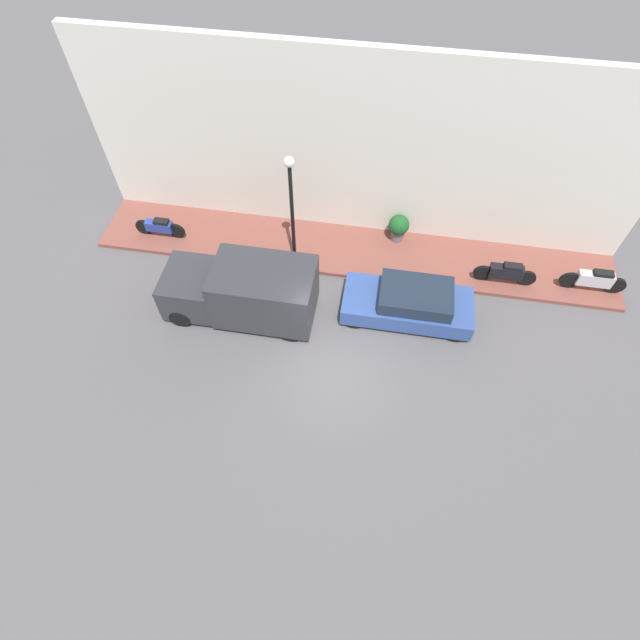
% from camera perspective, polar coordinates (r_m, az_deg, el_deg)
% --- Properties ---
extents(ground_plane, '(60.00, 60.00, 0.00)m').
position_cam_1_polar(ground_plane, '(15.10, 1.43, -5.45)').
color(ground_plane, '#514F51').
extents(sidewalk, '(2.42, 18.14, 0.15)m').
position_cam_1_polar(sidewalk, '(17.95, 3.74, 7.84)').
color(sidewalk, brown).
rests_on(sidewalk, ground_plane).
extents(building_facade, '(0.30, 18.14, 6.57)m').
position_cam_1_polar(building_facade, '(16.88, 4.97, 18.72)').
color(building_facade, silver).
rests_on(building_facade, ground_plane).
extents(parked_car, '(1.71, 4.07, 1.26)m').
position_cam_1_polar(parked_car, '(15.97, 10.17, 1.91)').
color(parked_car, '#2D4784').
rests_on(parked_car, ground_plane).
extents(delivery_van, '(1.96, 4.73, 2.02)m').
position_cam_1_polar(delivery_van, '(15.67, -8.88, 3.31)').
color(delivery_van, '#2D2D33').
rests_on(delivery_van, ground_plane).
extents(motorcycle_black, '(0.30, 2.03, 0.85)m').
position_cam_1_polar(motorcycle_black, '(17.63, 20.49, 5.10)').
color(motorcycle_black, black).
rests_on(motorcycle_black, sidewalk).
extents(motorcycle_blue, '(0.30, 1.82, 0.74)m').
position_cam_1_polar(motorcycle_blue, '(18.98, -17.84, 10.11)').
color(motorcycle_blue, navy).
rests_on(motorcycle_blue, sidewalk).
extents(scooter_silver, '(0.30, 2.09, 0.88)m').
position_cam_1_polar(scooter_silver, '(18.59, 28.88, 4.03)').
color(scooter_silver, '#B7B7BF').
rests_on(scooter_silver, sidewalk).
extents(streetlamp, '(0.32, 0.32, 4.25)m').
position_cam_1_polar(streetlamp, '(15.60, -3.30, 13.71)').
color(streetlamp, black).
rests_on(streetlamp, sidewalk).
extents(potted_plant, '(0.72, 0.72, 1.03)m').
position_cam_1_polar(potted_plant, '(18.05, 8.98, 10.49)').
color(potted_plant, slate).
rests_on(potted_plant, sidewalk).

